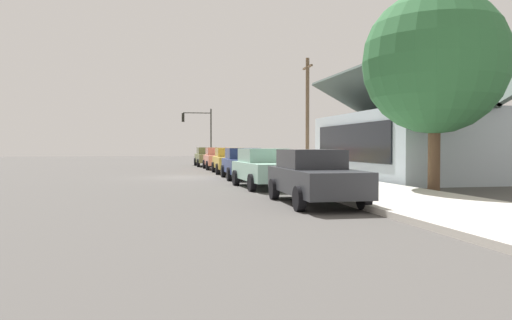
# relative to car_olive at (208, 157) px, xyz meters

# --- Properties ---
(ground_plane) EXTENTS (120.00, 120.00, 0.00)m
(ground_plane) POSITION_rel_car_olive_xyz_m (15.13, -2.76, -0.82)
(ground_plane) COLOR #4C4947
(sidewalk_curb) EXTENTS (60.00, 4.20, 0.16)m
(sidewalk_curb) POSITION_rel_car_olive_xyz_m (15.13, 2.84, -0.74)
(sidewalk_curb) COLOR beige
(sidewalk_curb) RESTS_ON ground
(car_olive) EXTENTS (4.80, 2.10, 1.59)m
(car_olive) POSITION_rel_car_olive_xyz_m (0.00, 0.00, 0.00)
(car_olive) COLOR olive
(car_olive) RESTS_ON ground
(car_coral) EXTENTS (4.35, 2.03, 1.59)m
(car_coral) POSITION_rel_car_olive_xyz_m (5.75, 0.10, -0.00)
(car_coral) COLOR #EA8C75
(car_coral) RESTS_ON ground
(car_mustard) EXTENTS (4.61, 2.15, 1.59)m
(car_mustard) POSITION_rel_car_olive_xyz_m (11.37, 0.13, -0.00)
(car_mustard) COLOR gold
(car_mustard) RESTS_ON ground
(car_navy) EXTENTS (4.81, 2.21, 1.59)m
(car_navy) POSITION_rel_car_olive_xyz_m (16.78, 0.01, -0.00)
(car_navy) COLOR navy
(car_navy) RESTS_ON ground
(car_seafoam) EXTENTS (4.83, 2.20, 1.59)m
(car_seafoam) POSITION_rel_car_olive_xyz_m (22.51, -0.16, -0.00)
(car_seafoam) COLOR #9ED1BC
(car_seafoam) RESTS_ON ground
(car_charcoal) EXTENTS (4.83, 2.06, 1.59)m
(car_charcoal) POSITION_rel_car_olive_xyz_m (28.41, -0.03, -0.00)
(car_charcoal) COLOR #2D3035
(car_charcoal) RESTS_ON ground
(storefront_building) EXTENTS (11.90, 8.26, 5.63)m
(storefront_building) POSITION_rel_car_olive_xyz_m (18.42, 9.22, 1.03)
(storefront_building) COLOR #ADBCC6
(storefront_building) RESTS_ON ground
(shade_tree) EXTENTS (5.29, 5.29, 7.43)m
(shade_tree) POSITION_rel_car_olive_xyz_m (25.65, 5.54, 3.95)
(shade_tree) COLOR brown
(shade_tree) RESTS_ON ground
(traffic_light_main) EXTENTS (0.37, 2.79, 5.20)m
(traffic_light_main) POSITION_rel_car_olive_xyz_m (-4.64, -0.22, 2.67)
(traffic_light_main) COLOR #383833
(traffic_light_main) RESTS_ON ground
(utility_pole_wooden) EXTENTS (1.80, 0.24, 7.50)m
(utility_pole_wooden) POSITION_rel_car_olive_xyz_m (10.62, 5.44, 3.11)
(utility_pole_wooden) COLOR brown
(utility_pole_wooden) RESTS_ON ground
(fire_hydrant_red) EXTENTS (0.22, 0.22, 0.71)m
(fire_hydrant_red) POSITION_rel_car_olive_xyz_m (22.56, 1.44, -0.32)
(fire_hydrant_red) COLOR red
(fire_hydrant_red) RESTS_ON sidewalk_curb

